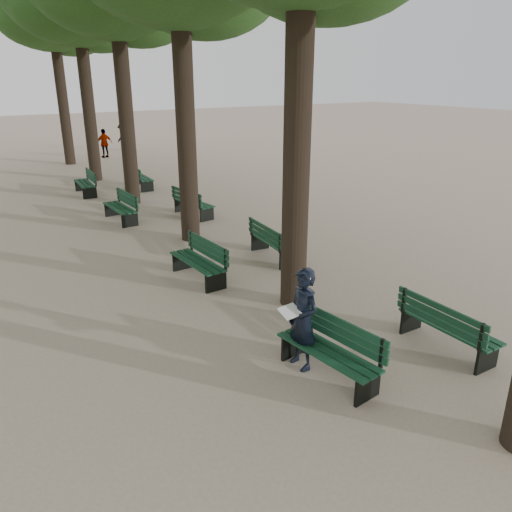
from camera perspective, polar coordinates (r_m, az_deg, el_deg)
ground at (r=7.62m, az=8.43°, el=-16.08°), size 120.00×120.00×0.00m
tree_central_5 at (r=28.34m, az=-22.45°, el=25.18°), size 6.00×6.00×9.95m
bench_left_0 at (r=7.99m, az=8.22°, el=-11.86°), size 0.79×1.86×0.92m
bench_left_1 at (r=11.52m, az=-6.63°, el=-1.43°), size 0.68×1.83×0.92m
bench_left_2 at (r=16.65m, az=-15.22°, el=4.77°), size 0.66×1.83×0.92m
bench_left_3 at (r=20.84m, az=-18.92°, el=7.39°), size 0.66×1.83×0.92m
bench_right_0 at (r=9.23m, az=20.98°, el=-8.44°), size 0.58×1.80×0.92m
bench_right_1 at (r=12.77m, az=2.07°, el=0.89°), size 0.74×1.85×0.92m
bench_right_2 at (r=16.81m, az=-7.14°, el=5.47°), size 0.80×1.86×0.92m
bench_right_3 at (r=21.41m, az=-12.98°, el=8.28°), size 0.65×1.82×0.92m
man_with_map at (r=7.93m, az=5.36°, el=-7.21°), size 0.61×0.68×1.69m
pedestrian_b at (r=32.61m, az=-14.98°, el=12.98°), size 0.99×0.93×1.60m
pedestrian_c at (r=30.00m, az=-16.92°, el=12.22°), size 0.97×0.46×1.59m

